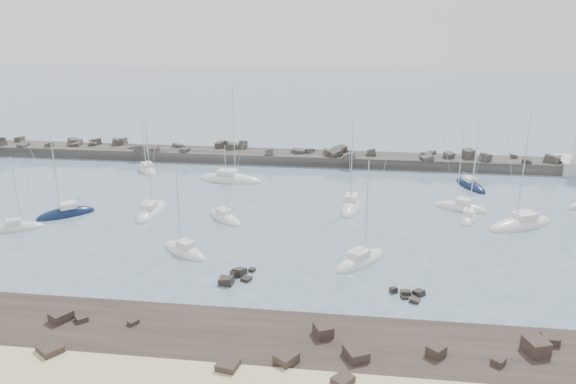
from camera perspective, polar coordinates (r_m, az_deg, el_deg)
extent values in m
plane|color=slate|center=(69.13, -0.35, -5.40)|extent=(400.00, 400.00, 0.00)
cube|color=black|center=(50.07, -3.82, -15.58)|extent=(140.00, 12.00, 0.70)
cube|color=black|center=(54.37, -15.46, -12.61)|extent=(1.09, 1.15, 0.38)
cube|color=black|center=(52.79, 23.88, -14.11)|extent=(2.25, 2.40, 1.23)
cube|color=black|center=(56.29, -20.23, -11.95)|extent=(1.42, 1.43, 0.45)
cube|color=black|center=(47.06, -6.13, -17.14)|extent=(1.91, 1.89, 0.67)
cube|color=black|center=(50.41, 20.58, -15.79)|extent=(1.36, 1.37, 0.53)
cube|color=black|center=(54.75, 25.08, -13.39)|extent=(1.38, 1.44, 0.69)
cube|color=black|center=(56.97, -22.06, -11.58)|extent=(2.23, 2.36, 0.83)
cube|color=black|center=(48.41, 6.93, -15.93)|extent=(2.36, 2.53, 0.82)
cube|color=black|center=(49.82, 14.82, -15.34)|extent=(1.81, 1.82, 0.89)
cube|color=black|center=(50.89, 3.60, -13.82)|extent=(2.01, 2.13, 1.00)
cube|color=black|center=(45.50, 5.59, -18.54)|extent=(1.98, 2.03, 0.67)
cube|color=black|center=(52.58, -23.01, -14.48)|extent=(2.64, 2.56, 0.69)
cube|color=black|center=(47.45, -0.17, -16.57)|extent=(2.19, 2.27, 0.84)
cube|color=black|center=(62.09, -4.94, -8.23)|extent=(1.68, 1.86, 1.43)
cube|color=black|center=(60.84, -4.26, -8.86)|extent=(1.26, 1.24, 0.57)
cube|color=black|center=(60.33, -6.25, -9.19)|extent=(1.71, 1.56, 1.53)
cube|color=black|center=(61.14, -6.47, -8.82)|extent=(1.12, 0.96, 0.82)
cube|color=black|center=(62.75, -3.67, -7.94)|extent=(0.84, 0.81, 0.55)
cube|color=black|center=(62.01, -5.22, -8.47)|extent=(1.65, 1.83, 1.45)
cube|color=black|center=(59.42, 13.15, -10.02)|extent=(1.44, 1.44, 0.95)
cube|color=black|center=(59.31, 10.66, -9.74)|extent=(0.92, 0.92, 0.59)
cube|color=black|center=(59.36, 11.86, -10.14)|extent=(1.11, 1.06, 0.92)
cube|color=black|center=(58.58, 11.70, -10.60)|extent=(0.91, 1.00, 0.77)
cube|color=black|center=(58.10, 12.74, -10.73)|extent=(1.27, 1.24, 0.69)
cube|color=#302E2B|center=(105.60, -1.65, 3.24)|extent=(115.00, 6.00, 3.20)
cube|color=#302E2B|center=(115.58, -16.93, 4.73)|extent=(2.88, 2.62, 2.38)
cube|color=#302E2B|center=(112.96, -17.12, 4.07)|extent=(1.32, 1.21, 0.94)
cube|color=#302E2B|center=(104.51, 1.10, 4.05)|extent=(2.47, 2.25, 1.60)
cube|color=#302E2B|center=(108.28, -12.63, 3.86)|extent=(1.67, 1.53, 1.03)
cube|color=#302E2B|center=(111.07, 25.63, 3.00)|extent=(2.09, 1.91, 1.56)
cube|color=#302E2B|center=(108.68, 25.24, 2.99)|extent=(3.35, 2.88, 2.10)
cube|color=#302E2B|center=(107.27, -1.76, 4.24)|extent=(1.17, 1.18, 0.73)
cube|color=#302E2B|center=(108.24, -4.57, 4.75)|extent=(1.55, 2.24, 2.12)
cube|color=#302E2B|center=(108.19, -10.27, 4.21)|extent=(1.28, 1.56, 1.10)
cube|color=#302E2B|center=(104.65, 0.67, 4.04)|extent=(1.60, 1.57, 0.94)
cube|color=#302E2B|center=(125.60, -25.58, 4.78)|extent=(1.89, 1.79, 1.73)
cube|color=#302E2B|center=(106.88, -10.54, 4.05)|extent=(1.78, 1.52, 1.53)
cube|color=#302E2B|center=(109.50, -14.78, 4.25)|extent=(2.61, 2.52, 1.70)
cube|color=#302E2B|center=(107.42, -10.34, 4.08)|extent=(1.47, 1.39, 0.97)
cube|color=#302E2B|center=(116.17, -16.62, 4.84)|extent=(2.28, 2.58, 2.19)
cube|color=#302E2B|center=(112.38, -15.40, 4.25)|extent=(1.95, 2.03, 1.67)
cube|color=#302E2B|center=(108.29, -13.39, 4.17)|extent=(1.77, 1.74, 1.76)
cube|color=#302E2B|center=(124.03, -27.02, 4.38)|extent=(2.20, 2.06, 1.35)
cube|color=#302E2B|center=(108.16, -5.58, 4.62)|extent=(3.26, 2.83, 1.89)
cube|color=#302E2B|center=(106.45, 23.07, 2.85)|extent=(2.14, 2.06, 2.03)
cube|color=#302E2B|center=(104.54, 13.74, 3.49)|extent=(2.35, 2.46, 1.98)
cube|color=#302E2B|center=(111.30, -11.07, 4.48)|extent=(2.80, 2.68, 1.75)
cube|color=#302E2B|center=(121.09, -25.31, 4.21)|extent=(1.95, 2.15, 1.90)
cube|color=#302E2B|center=(118.31, -21.00, 4.76)|extent=(2.44, 2.25, 1.88)
cube|color=#302E2B|center=(105.05, 16.00, 3.44)|extent=(2.25, 2.33, 1.99)
cube|color=#302E2B|center=(117.93, -20.71, 4.51)|extent=(2.36, 2.91, 2.06)
cube|color=#302E2B|center=(116.71, -19.22, 4.57)|extent=(2.05, 1.95, 1.73)
cube|color=#302E2B|center=(104.02, 8.47, 3.99)|extent=(1.83, 1.84, 1.70)
cube|color=#302E2B|center=(118.79, -23.02, 4.26)|extent=(2.18, 1.94, 2.00)
cube|color=#302E2B|center=(102.95, 13.92, 3.29)|extent=(2.61, 2.59, 1.63)
cube|color=#302E2B|center=(105.06, 19.43, 3.31)|extent=(2.41, 2.32, 1.73)
cube|color=#302E2B|center=(105.32, 6.20, 3.95)|extent=(2.27, 2.38, 1.44)
cube|color=#302E2B|center=(103.18, -1.92, 4.00)|extent=(1.70, 1.58, 1.36)
cube|color=#302E2B|center=(105.52, 5.85, 3.90)|extent=(1.68, 1.48, 1.28)
cube|color=#302E2B|center=(117.57, -18.95, 4.70)|extent=(2.83, 2.68, 2.12)
cube|color=#302E2B|center=(101.56, 6.29, 3.63)|extent=(2.21, 2.32, 1.78)
cube|color=#302E2B|center=(105.14, 2.11, 4.10)|extent=(2.48, 2.53, 1.64)
cube|color=#302E2B|center=(108.72, 21.94, 3.31)|extent=(1.37, 1.15, 1.20)
cube|color=#302E2B|center=(107.20, 14.28, 3.71)|extent=(2.42, 2.25, 1.68)
cube|color=#302E2B|center=(105.54, 5.47, 4.24)|extent=(2.49, 2.55, 2.02)
cube|color=#302E2B|center=(125.78, -27.11, 4.68)|extent=(2.10, 2.11, 1.68)
cube|color=#302E2B|center=(102.62, 4.77, 3.95)|extent=(2.97, 3.11, 2.15)
cube|color=#302E2B|center=(103.55, 4.21, 3.92)|extent=(2.56, 2.77, 1.65)
cube|color=#302E2B|center=(106.01, 17.90, 3.58)|extent=(2.52, 2.65, 2.17)
cube|color=#302E2B|center=(109.23, -6.82, 4.75)|extent=(2.64, 2.51, 1.91)
ellipsoid|color=white|center=(81.90, -25.77, -3.39)|extent=(6.94, 4.72, 1.81)
cube|color=white|center=(81.60, -26.11, -2.71)|extent=(2.27, 2.02, 0.61)
cylinder|color=silver|center=(80.16, -25.92, 0.16)|extent=(0.10, 0.10, 9.04)
cylinder|color=silver|center=(81.49, -26.49, -2.37)|extent=(2.46, 1.21, 0.09)
ellipsoid|color=white|center=(102.82, -14.11, 2.16)|extent=(6.71, 8.07, 1.99)
cube|color=white|center=(102.13, -14.11, 2.73)|extent=(2.64, 2.79, 0.62)
cylinder|color=silver|center=(101.89, -14.48, 5.66)|extent=(0.11, 0.11, 10.93)
cylinder|color=silver|center=(101.44, -14.05, 2.97)|extent=(1.93, 2.70, 0.09)
ellipsoid|color=#0E1A3B|center=(84.43, -21.63, -2.19)|extent=(7.65, 6.87, 2.26)
cube|color=white|center=(84.05, -21.47, -1.28)|extent=(2.71, 2.62, 0.79)
cylinder|color=silver|center=(82.47, -22.57, 1.82)|extent=(0.14, 0.14, 10.64)
cylinder|color=silver|center=(83.91, -21.17, -0.74)|extent=(2.52, 2.08, 0.11)
ellipsoid|color=white|center=(81.68, -13.75, -2.07)|extent=(2.91, 8.78, 2.26)
cube|color=white|center=(80.85, -13.93, -1.29)|extent=(1.81, 2.48, 0.73)
cylinder|color=silver|center=(80.21, -13.93, 2.69)|extent=(0.13, 0.13, 11.76)
cylinder|color=silver|center=(80.10, -14.13, -0.98)|extent=(0.19, 3.49, 0.10)
ellipsoid|color=white|center=(94.35, -5.87, 1.18)|extent=(11.07, 4.39, 2.52)
cube|color=white|center=(94.11, -6.21, 2.03)|extent=(3.22, 2.46, 0.74)
cylinder|color=silver|center=(91.95, -5.52, 6.12)|extent=(0.13, 0.13, 14.57)
cylinder|color=silver|center=(94.16, -6.66, 2.46)|extent=(4.31, 0.53, 0.11)
ellipsoid|color=white|center=(68.17, -10.49, -6.05)|extent=(7.18, 5.93, 2.02)
cube|color=white|center=(67.42, -10.36, -5.20)|extent=(2.48, 2.34, 0.70)
cylinder|color=silver|center=(66.46, -11.08, -1.42)|extent=(0.12, 0.12, 9.71)
cylinder|color=silver|center=(66.79, -10.12, -4.82)|extent=(2.42, 1.72, 0.10)
ellipsoid|color=white|center=(81.89, 6.39, -1.58)|extent=(3.85, 9.12, 2.36)
cube|color=white|center=(81.84, 6.47, -0.55)|extent=(2.08, 2.68, 0.79)
cylinder|color=silver|center=(79.10, 6.49, 3.00)|extent=(0.13, 0.13, 11.93)
cylinder|color=silver|center=(82.19, 6.55, 0.06)|extent=(0.57, 3.52, 0.11)
ellipsoid|color=white|center=(65.22, 7.40, -7.05)|extent=(7.04, 7.95, 2.07)
cube|color=white|center=(64.42, 7.22, -6.20)|extent=(2.70, 2.81, 0.66)
cylinder|color=silver|center=(63.24, 8.01, -1.65)|extent=(0.11, 0.11, 10.99)
cylinder|color=silver|center=(63.76, 6.92, -5.85)|extent=(2.10, 2.61, 0.09)
ellipsoid|color=#0E1A3B|center=(95.45, 18.05, 0.54)|extent=(5.11, 8.27, 1.96)
cube|color=white|center=(95.44, 18.00, 1.26)|extent=(2.28, 2.64, 0.61)
cylinder|color=silver|center=(93.31, 18.62, 4.03)|extent=(0.10, 0.10, 10.69)
cylinder|color=silver|center=(95.74, 17.86, 1.68)|extent=(1.21, 2.99, 0.09)
ellipsoid|color=white|center=(84.69, 17.09, -1.62)|extent=(7.96, 4.78, 2.05)
cube|color=white|center=(84.24, 17.42, -0.88)|extent=(2.52, 2.16, 0.69)
cylinder|color=silver|center=(82.98, 17.06, 2.34)|extent=(0.12, 0.12, 10.28)
cylinder|color=silver|center=(83.96, 17.82, -0.53)|extent=(2.90, 1.11, 0.10)
ellipsoid|color=white|center=(81.20, 17.83, -2.57)|extent=(3.70, 6.78, 1.82)
cube|color=white|center=(80.52, 17.88, -1.93)|extent=(1.75, 2.10, 0.63)
cylinder|color=silver|center=(80.06, 18.23, 0.99)|extent=(0.11, 0.11, 8.74)
cylinder|color=silver|center=(79.90, 17.89, -1.64)|extent=(0.79, 2.52, 0.09)
ellipsoid|color=white|center=(81.01, 22.54, -3.17)|extent=(10.64, 8.02, 2.46)
cube|color=white|center=(80.89, 22.93, -2.18)|extent=(3.58, 3.28, 0.73)
cylinder|color=silver|center=(77.99, 22.83, 2.26)|extent=(0.13, 0.13, 14.08)
cylinder|color=silver|center=(81.18, 23.35, -1.65)|extent=(3.66, 2.18, 0.10)
ellipsoid|color=white|center=(77.61, -6.39, -2.73)|extent=(6.69, 6.68, 1.86)
cube|color=white|center=(77.51, -6.56, -1.90)|extent=(2.46, 2.46, 0.60)
cylinder|color=silver|center=(75.27, -6.31, 1.16)|extent=(0.10, 0.10, 9.74)
cylinder|color=silver|center=(77.73, -6.77, -1.42)|extent=(2.10, 2.10, 0.09)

